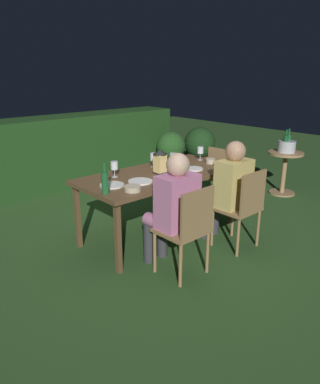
% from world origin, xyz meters
% --- Properties ---
extents(ground_plane, '(16.00, 16.00, 0.00)m').
position_xyz_m(ground_plane, '(0.00, 0.00, 0.00)').
color(ground_plane, '#2D5123').
extents(dining_table, '(1.85, 0.87, 0.75)m').
position_xyz_m(dining_table, '(0.00, 0.00, 0.69)').
color(dining_table, brown).
rests_on(dining_table, ground).
extents(chair_side_left_a, '(0.42, 0.40, 0.87)m').
position_xyz_m(chair_side_left_a, '(-0.42, -0.83, 0.49)').
color(chair_side_left_a, '#937047').
rests_on(chair_side_left_a, ground).
extents(person_in_pink, '(0.38, 0.47, 1.15)m').
position_xyz_m(person_in_pink, '(-0.42, -0.63, 0.64)').
color(person_in_pink, '#C675A3').
rests_on(person_in_pink, ground).
extents(chair_head_far, '(0.40, 0.42, 0.87)m').
position_xyz_m(chair_head_far, '(1.17, 0.00, 0.49)').
color(chair_head_far, '#937047').
rests_on(chair_head_far, ground).
extents(chair_side_left_b, '(0.42, 0.40, 0.87)m').
position_xyz_m(chair_side_left_b, '(0.42, -0.83, 0.49)').
color(chair_side_left_b, '#937047').
rests_on(chair_side_left_b, ground).
extents(person_in_mustard, '(0.38, 0.47, 1.15)m').
position_xyz_m(person_in_mustard, '(0.42, -0.63, 0.64)').
color(person_in_mustard, tan).
rests_on(person_in_mustard, ground).
extents(lantern_centerpiece, '(0.15, 0.15, 0.27)m').
position_xyz_m(lantern_centerpiece, '(-0.01, -0.01, 0.90)').
color(lantern_centerpiece, black).
rests_on(lantern_centerpiece, dining_table).
extents(green_bottle_on_table, '(0.07, 0.07, 0.29)m').
position_xyz_m(green_bottle_on_table, '(-0.85, -0.19, 0.86)').
color(green_bottle_on_table, '#1E5B2D').
rests_on(green_bottle_on_table, dining_table).
extents(wine_glass_a, '(0.08, 0.08, 0.17)m').
position_xyz_m(wine_glass_a, '(0.11, 0.23, 0.87)').
color(wine_glass_a, silver).
rests_on(wine_glass_a, dining_table).
extents(wine_glass_b, '(0.08, 0.08, 0.17)m').
position_xyz_m(wine_glass_b, '(-0.47, 0.20, 0.87)').
color(wine_glass_b, silver).
rests_on(wine_glass_b, dining_table).
extents(wine_glass_c, '(0.08, 0.08, 0.17)m').
position_xyz_m(wine_glass_c, '(0.78, 0.11, 0.87)').
color(wine_glass_c, silver).
rests_on(wine_glass_c, dining_table).
extents(wine_glass_d, '(0.08, 0.08, 0.17)m').
position_xyz_m(wine_glass_d, '(0.27, 0.08, 0.87)').
color(wine_glass_d, silver).
rests_on(wine_glass_d, dining_table).
extents(plate_a, '(0.24, 0.24, 0.01)m').
position_xyz_m(plate_a, '(-0.67, -0.04, 0.76)').
color(plate_a, silver).
rests_on(plate_a, dining_table).
extents(plate_b, '(0.25, 0.25, 0.01)m').
position_xyz_m(plate_b, '(-0.39, -0.13, 0.76)').
color(plate_b, white).
rests_on(plate_b, dining_table).
extents(plate_c, '(0.24, 0.24, 0.01)m').
position_xyz_m(plate_c, '(0.06, -0.28, 0.76)').
color(plate_c, silver).
rests_on(plate_c, dining_table).
extents(plate_d, '(0.21, 0.21, 0.01)m').
position_xyz_m(plate_d, '(0.38, -0.15, 0.76)').
color(plate_d, white).
rests_on(plate_d, dining_table).
extents(bowl_olives, '(0.12, 0.12, 0.06)m').
position_xyz_m(bowl_olives, '(0.75, -0.09, 0.78)').
color(bowl_olives, '#BCAD8E').
rests_on(bowl_olives, dining_table).
extents(bowl_bread, '(0.12, 0.12, 0.05)m').
position_xyz_m(bowl_bread, '(0.45, 0.09, 0.78)').
color(bowl_bread, silver).
rests_on(bowl_bread, dining_table).
extents(bowl_salad, '(0.16, 0.16, 0.05)m').
position_xyz_m(bowl_salad, '(-0.62, -0.30, 0.78)').
color(bowl_salad, '#BCAD8E').
rests_on(bowl_salad, dining_table).
extents(side_table, '(0.52, 0.52, 0.66)m').
position_xyz_m(side_table, '(2.41, -0.17, 0.44)').
color(side_table, '#9E7A51').
rests_on(side_table, ground).
extents(ice_bucket, '(0.26, 0.26, 0.34)m').
position_xyz_m(ice_bucket, '(2.41, -0.17, 0.76)').
color(ice_bucket, '#B2B7BF').
rests_on(ice_bucket, side_table).
extents(hedge_backdrop, '(4.49, 0.65, 1.13)m').
position_xyz_m(hedge_backdrop, '(0.00, 2.52, 0.57)').
color(hedge_backdrop, '#1E4219').
rests_on(hedge_backdrop, ground).
extents(potted_plant_by_hedge, '(0.53, 0.53, 0.77)m').
position_xyz_m(potted_plant_by_hedge, '(1.96, 1.87, 0.45)').
color(potted_plant_by_hedge, brown).
rests_on(potted_plant_by_hedge, ground).
extents(potted_plant_corner, '(0.60, 0.60, 0.78)m').
position_xyz_m(potted_plant_corner, '(2.69, 1.81, 0.44)').
color(potted_plant_corner, brown).
rests_on(potted_plant_corner, ground).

